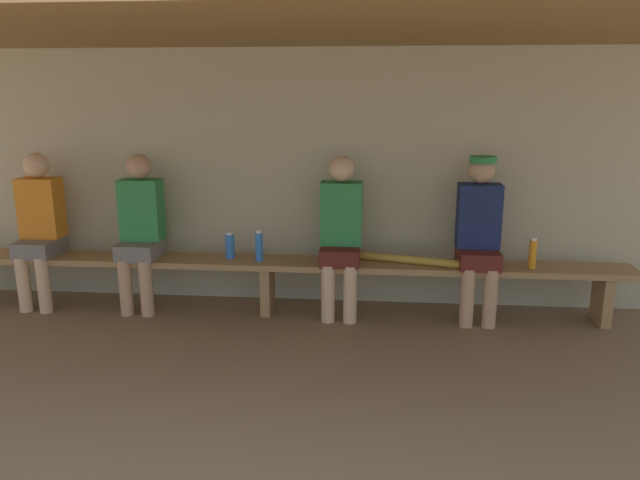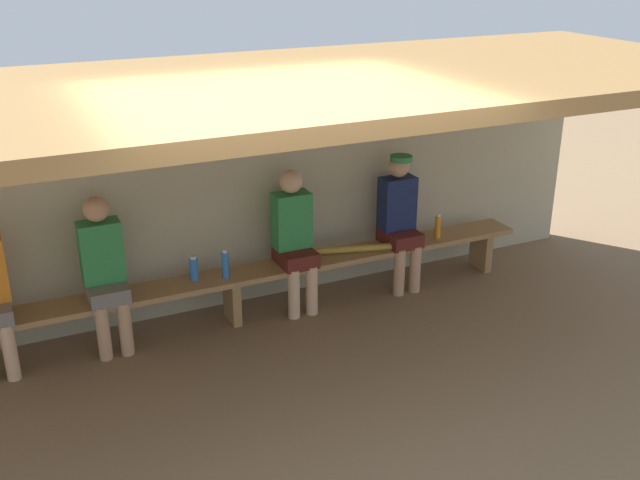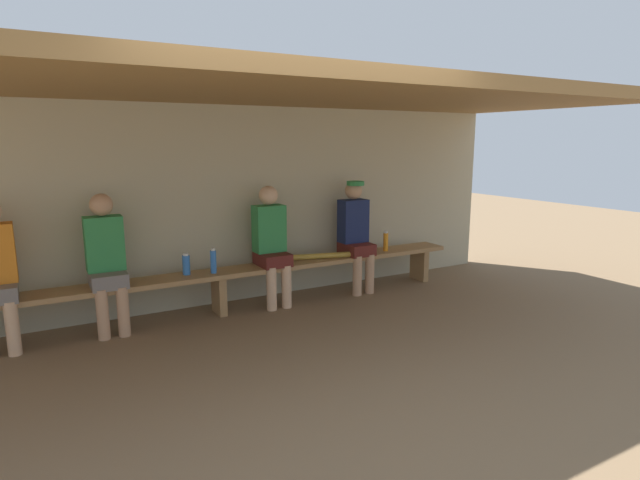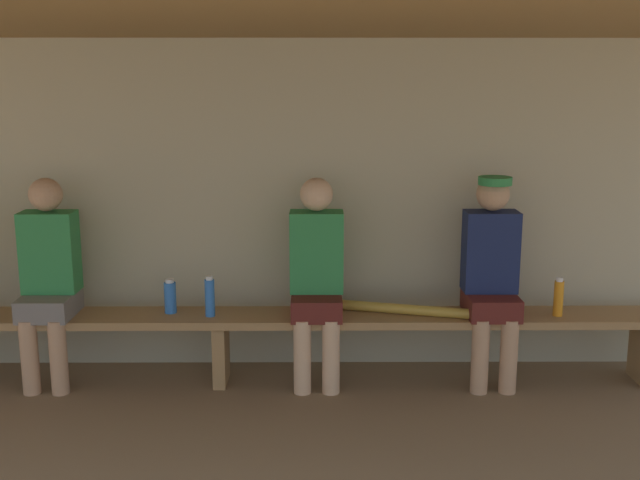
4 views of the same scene
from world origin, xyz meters
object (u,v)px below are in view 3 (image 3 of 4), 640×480
object	(u,v)px
player_near_post	(106,258)
water_bottle_orange	(213,261)
bench	(218,278)
baseball_bat	(315,256)
player_with_sunglasses	(356,231)
player_in_blue	(271,241)
water_bottle_clear	(386,242)
water_bottle_green	(186,265)

from	to	relation	value
player_near_post	water_bottle_orange	xyz separation A→B (m)	(1.03, -0.04, -0.14)
bench	baseball_bat	distance (m)	1.18
player_with_sunglasses	player_in_blue	distance (m)	1.11
bench	baseball_bat	world-z (taller)	baseball_bat
bench	player_near_post	world-z (taller)	player_near_post
player_in_blue	water_bottle_clear	bearing A→B (deg)	-1.51
water_bottle_green	player_near_post	bearing A→B (deg)	-177.26
bench	water_bottle_clear	size ratio (longest dim) A/B	23.89
player_in_blue	water_bottle_green	bearing A→B (deg)	177.79
player_near_post	water_bottle_clear	size ratio (longest dim) A/B	5.32
bench	player_in_blue	bearing A→B (deg)	0.28
baseball_bat	bench	bearing A→B (deg)	-165.06
player_in_blue	water_bottle_orange	bearing A→B (deg)	-177.03
player_in_blue	water_bottle_orange	distance (m)	0.69
bench	water_bottle_green	bearing A→B (deg)	173.03
player_with_sunglasses	baseball_bat	xyz separation A→B (m)	(-0.56, -0.00, -0.25)
player_with_sunglasses	water_bottle_orange	xyz separation A→B (m)	(-1.79, -0.04, -0.16)
water_bottle_green	water_bottle_orange	world-z (taller)	water_bottle_orange
player_in_blue	baseball_bat	bearing A→B (deg)	-0.32
player_in_blue	water_bottle_green	world-z (taller)	player_in_blue
water_bottle_clear	water_bottle_green	xyz separation A→B (m)	(-2.48, 0.08, -0.01)
player_with_sunglasses	water_bottle_orange	size ratio (longest dim) A/B	5.12
player_in_blue	water_bottle_orange	world-z (taller)	player_in_blue
player_in_blue	baseball_bat	world-z (taller)	player_in_blue
player_near_post	water_bottle_clear	bearing A→B (deg)	-0.72
player_with_sunglasses	water_bottle_green	xyz separation A→B (m)	(-2.06, 0.04, -0.18)
player_with_sunglasses	water_bottle_green	distance (m)	2.07
player_with_sunglasses	player_in_blue	size ratio (longest dim) A/B	1.01
player_in_blue	player_near_post	bearing A→B (deg)	180.00
water_bottle_green	water_bottle_orange	bearing A→B (deg)	-15.11
water_bottle_clear	water_bottle_green	bearing A→B (deg)	178.22
player_in_blue	water_bottle_green	xyz separation A→B (m)	(-0.94, 0.04, -0.16)
player_near_post	water_bottle_orange	world-z (taller)	player_near_post
player_with_sunglasses	bench	bearing A→B (deg)	-179.88
bench	water_bottle_clear	distance (m)	2.17
player_with_sunglasses	baseball_bat	world-z (taller)	player_with_sunglasses
player_with_sunglasses	water_bottle_clear	world-z (taller)	player_with_sunglasses
water_bottle_clear	water_bottle_orange	size ratio (longest dim) A/B	0.96
player_near_post	water_bottle_clear	distance (m)	3.25
player_in_blue	water_bottle_clear	world-z (taller)	player_in_blue
water_bottle_green	water_bottle_orange	xyz separation A→B (m)	(0.27, -0.07, 0.02)
bench	water_bottle_orange	size ratio (longest dim) A/B	22.85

